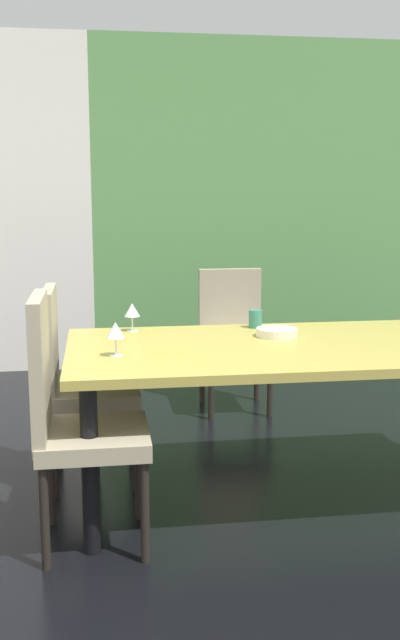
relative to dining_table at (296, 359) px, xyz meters
name	(u,v)px	position (x,y,z in m)	size (l,w,h in m)	color
ground_plane	(146,548)	(-0.73, -0.39, -0.68)	(5.46, 6.19, 0.02)	black
garden_window_panel	(272,205)	(0.54, 2.65, 0.64)	(2.92, 0.10, 2.61)	#5A904F
dining_table	(296,359)	(0.00, 0.00, 0.00)	(2.09, 1.01, 0.74)	#AD9C44
chair_head_far	(233,330)	(-0.02, 1.44, -0.15)	(0.44, 0.45, 0.91)	tan
chair_left_near	(71,413)	(-1.01, -0.33, -0.11)	(0.45, 0.44, 1.03)	tan
chair_left_far	(77,376)	(-1.01, 0.33, -0.13)	(0.45, 0.44, 0.97)	tan
wine_glass_front	(115,331)	(-0.83, -0.12, 0.18)	(0.08, 0.08, 0.15)	silver
wine_glass_north	(132,311)	(-0.73, 0.41, 0.17)	(0.08, 0.08, 0.14)	silver
serving_bowl_rear	(277,332)	(-0.05, 0.18, 0.09)	(0.20, 0.20, 0.04)	beige
cup_south	(255,319)	(-0.10, 0.40, 0.12)	(0.07, 0.07, 0.09)	#337869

